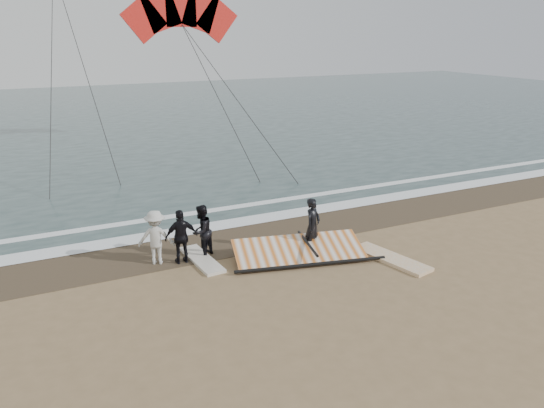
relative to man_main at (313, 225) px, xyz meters
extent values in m
plane|color=#8C704C|center=(-1.22, -2.46, -0.88)|extent=(120.00, 120.00, 0.00)
cube|color=#233838|center=(-1.22, 30.54, -0.87)|extent=(120.00, 54.00, 0.02)
cube|color=#4C3D2B|center=(-1.22, 2.04, -0.88)|extent=(120.00, 2.80, 0.01)
cube|color=white|center=(-1.22, 3.44, -0.86)|extent=(120.00, 0.90, 0.01)
cube|color=white|center=(-1.22, 5.14, -0.86)|extent=(120.00, 0.45, 0.01)
imported|color=black|center=(0.00, 0.00, 0.00)|extent=(0.77, 0.69, 1.77)
cube|color=silver|center=(1.84, -1.68, -0.83)|extent=(1.30, 2.74, 0.11)
cube|color=beige|center=(-3.45, 0.81, -0.84)|extent=(0.79, 2.32, 0.10)
imported|color=black|center=(-3.31, 1.14, -0.04)|extent=(1.04, 1.01, 1.69)
imported|color=black|center=(-4.01, 0.94, -0.03)|extent=(1.01, 0.45, 1.70)
imported|color=beige|center=(-4.71, 1.24, -0.04)|extent=(1.24, 0.99, 1.69)
cube|color=black|center=(-0.86, 0.27, -0.83)|extent=(2.84, 1.26, 0.11)
cube|color=orange|center=(-0.66, -0.33, -0.58)|extent=(4.29, 2.42, 0.43)
cylinder|color=black|center=(-0.66, -1.11, -0.77)|extent=(4.58, 1.15, 0.11)
cylinder|color=black|center=(-0.36, -0.33, -0.43)|extent=(0.53, 1.99, 0.09)
cylinder|color=#262626|center=(1.58, 12.90, 2.69)|extent=(0.04, 0.04, 12.27)
cylinder|color=#262626|center=(2.31, 12.40, 2.69)|extent=(0.04, 0.04, 13.22)
cylinder|color=#262626|center=(-6.05, 15.70, 4.23)|extent=(0.04, 0.04, 16.30)
cylinder|color=#262626|center=(-4.51, 16.12, 4.23)|extent=(0.04, 0.04, 15.50)
camera|label=1|loc=(-8.02, -13.59, 5.91)|focal=35.00mm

